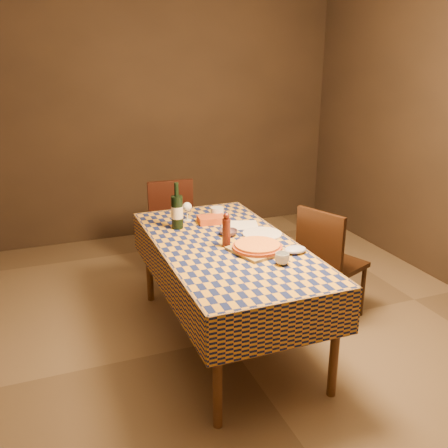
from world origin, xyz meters
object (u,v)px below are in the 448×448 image
at_px(dining_table, 227,254).
at_px(chair_right, 327,258).
at_px(pizza, 257,246).
at_px(cutting_board, 257,250).
at_px(wine_bottle, 177,211).
at_px(white_plate, 262,234).
at_px(bowl, 228,233).
at_px(chair_far, 169,219).

bearing_deg(dining_table, chair_right, 0.93).
distance_m(pizza, chair_right, 0.79).
distance_m(dining_table, chair_right, 0.86).
height_order(dining_table, cutting_board, cutting_board).
bearing_deg(wine_bottle, white_plate, -35.00).
bearing_deg(bowl, white_plate, -20.38).
xyz_separation_m(wine_bottle, white_plate, (0.53, -0.37, -0.13)).
distance_m(wine_bottle, chair_far, 1.04).
bearing_deg(white_plate, wine_bottle, 145.00).
height_order(dining_table, bowl, bowl).
bearing_deg(wine_bottle, dining_table, -62.63).
bearing_deg(white_plate, pizza, -121.29).
height_order(pizza, chair_far, chair_far).
xyz_separation_m(bowl, chair_right, (0.77, -0.14, -0.27)).
distance_m(cutting_board, bowl, 0.36).
bearing_deg(cutting_board, white_plate, 58.71).
height_order(dining_table, chair_right, chair_right).
bearing_deg(pizza, wine_bottle, 119.96).
xyz_separation_m(cutting_board, chair_right, (0.70, 0.22, -0.26)).
bearing_deg(dining_table, chair_far, 91.89).
bearing_deg(pizza, cutting_board, 0.00).
bearing_deg(white_plate, bowl, 159.62).
xyz_separation_m(dining_table, chair_right, (0.84, 0.01, -0.17)).
relative_size(cutting_board, white_plate, 1.10).
distance_m(white_plate, chair_far, 1.40).
xyz_separation_m(pizza, chair_right, (0.70, 0.22, -0.28)).
height_order(dining_table, wine_bottle, wine_bottle).
height_order(dining_table, pizza, pizza).
distance_m(cutting_board, pizza, 0.03).
distance_m(wine_bottle, chair_right, 1.22).
xyz_separation_m(chair_far, chair_right, (0.89, -1.38, 0.00)).
xyz_separation_m(white_plate, chair_far, (-0.35, 1.33, -0.26)).
xyz_separation_m(dining_table, white_plate, (0.31, 0.07, 0.08)).
xyz_separation_m(dining_table, bowl, (0.07, 0.15, 0.10)).
relative_size(pizza, bowl, 3.27).
xyz_separation_m(wine_bottle, chair_far, (0.18, 0.95, -0.38)).
bearing_deg(dining_table, cutting_board, -54.85).
relative_size(bowl, chair_right, 0.14).
bearing_deg(bowl, wine_bottle, 136.43).
bearing_deg(pizza, white_plate, 58.71).
xyz_separation_m(bowl, chair_far, (-0.12, 1.24, -0.27)).
xyz_separation_m(pizza, bowl, (-0.07, 0.36, -0.02)).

